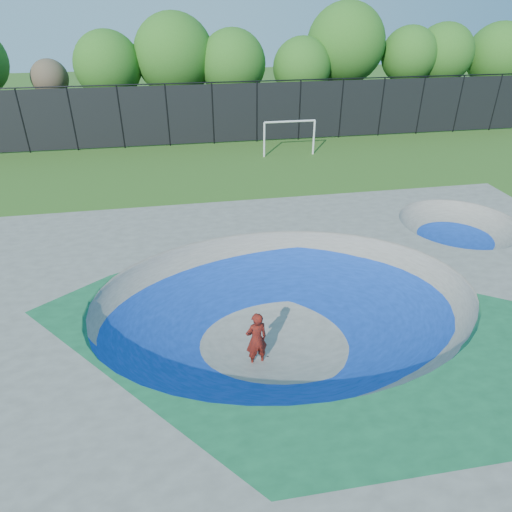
{
  "coord_description": "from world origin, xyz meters",
  "views": [
    {
      "loc": [
        -2.7,
        -10.29,
        8.74
      ],
      "look_at": [
        -0.3,
        3.0,
        1.1
      ],
      "focal_mm": 32.0,
      "sensor_mm": 36.0,
      "label": 1
    }
  ],
  "objects": [
    {
      "name": "skater",
      "position": [
        -1.01,
        -0.98,
        0.84
      ],
      "size": [
        0.68,
        0.52,
        1.68
      ],
      "primitive_type": "imported",
      "rotation": [
        0.0,
        0.0,
        3.35
      ],
      "color": "#B21E0E",
      "rests_on": "ground"
    },
    {
      "name": "skateboard",
      "position": [
        -1.01,
        -0.98,
        0.03
      ],
      "size": [
        0.81,
        0.34,
        0.05
      ],
      "primitive_type": "cube",
      "rotation": [
        0.0,
        0.0,
        0.16
      ],
      "color": "black",
      "rests_on": "ground"
    },
    {
      "name": "skate_deck",
      "position": [
        0.0,
        0.0,
        0.75
      ],
      "size": [
        22.0,
        14.0,
        1.5
      ],
      "primitive_type": "cube",
      "color": "gray",
      "rests_on": "ground"
    },
    {
      "name": "treeline",
      "position": [
        2.32,
        26.03,
        4.93
      ],
      "size": [
        52.89,
        6.73,
        8.71
      ],
      "color": "#413120",
      "rests_on": "ground"
    },
    {
      "name": "fence",
      "position": [
        0.0,
        21.0,
        2.1
      ],
      "size": [
        48.09,
        0.09,
        4.04
      ],
      "color": "black",
      "rests_on": "ground"
    },
    {
      "name": "ground",
      "position": [
        0.0,
        0.0,
        0.0
      ],
      "size": [
        120.0,
        120.0,
        0.0
      ],
      "primitive_type": "plane",
      "color": "#2D5618",
      "rests_on": "ground"
    },
    {
      "name": "soccer_goal",
      "position": [
        4.42,
        17.43,
        1.52
      ],
      "size": [
        3.32,
        0.12,
        2.19
      ],
      "color": "silver",
      "rests_on": "ground"
    }
  ]
}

